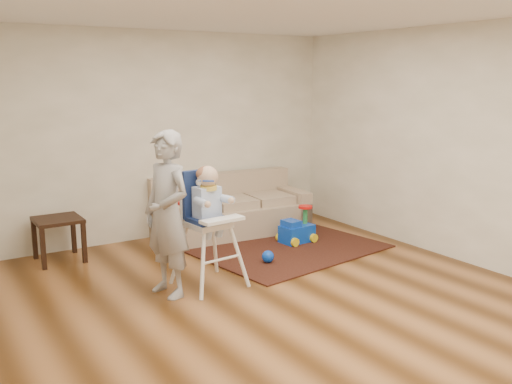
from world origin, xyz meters
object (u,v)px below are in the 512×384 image
ride_on_toy (297,224)px  high_chair (209,228)px  sofa (231,206)px  side_table (59,239)px  adult (167,214)px  toy_ball (268,257)px

ride_on_toy → high_chair: bearing=-161.0°
sofa → ride_on_toy: size_ratio=4.61×
side_table → high_chair: size_ratio=0.41×
high_chair → adult: adult is taller
sofa → toy_ball: sofa is taller
side_table → adult: bearing=-68.3°
ride_on_toy → adult: adult is taller
high_chair → adult: bearing=175.1°
sofa → high_chair: bearing=-122.5°
sofa → toy_ball: size_ratio=15.10×
side_table → ride_on_toy: 2.91m
sofa → adult: (-1.61, -1.57, 0.41)m
side_table → adult: size_ratio=0.32×
adult → toy_ball: bearing=88.1°
toy_ball → sofa: bearing=78.3°
high_chair → adult: (-0.45, -0.01, 0.21)m
sofa → high_chair: 1.95m
ride_on_toy → side_table: bearing=157.0°
sofa → ride_on_toy: (0.51, -0.82, -0.15)m
side_table → high_chair: bearing=-56.0°
ride_on_toy → high_chair: high_chair is taller
side_table → ride_on_toy: bearing=-17.9°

